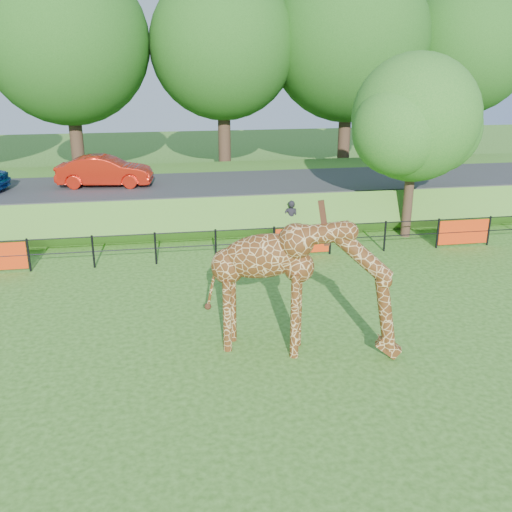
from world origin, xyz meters
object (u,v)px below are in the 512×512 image
(car_red, at_px, (105,171))
(visitor, at_px, (291,220))
(giraffe, at_px, (303,287))
(tree_east, at_px, (417,123))

(car_red, distance_m, visitor, 8.22)
(giraffe, height_order, car_red, giraffe)
(visitor, xyz_separation_m, tree_east, (4.54, -0.41, 3.54))
(visitor, distance_m, tree_east, 5.77)
(car_red, bearing_deg, visitor, -113.21)
(giraffe, height_order, visitor, giraffe)
(visitor, relative_size, tree_east, 0.22)
(giraffe, height_order, tree_east, tree_east)
(car_red, bearing_deg, giraffe, -150.70)
(giraffe, relative_size, car_red, 1.17)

